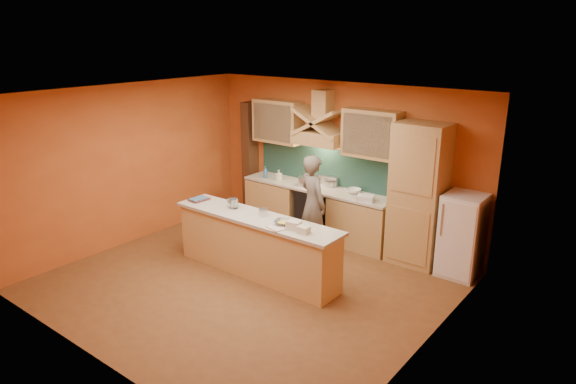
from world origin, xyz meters
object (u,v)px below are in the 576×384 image
Objects in this scene: mixing_bowl at (284,223)px; fridge at (462,235)px; person at (313,203)px; kitchen_scale at (263,213)px; stove at (316,211)px.

fridge is at bearing 44.56° from mixing_bowl.
kitchen_scale is at bearing 108.85° from person.
person is 1.37m from mixing_bowl.
person reaches higher than stove.
person reaches higher than mixing_bowl.
stove is 0.81m from person.
stove is at bearing -37.71° from person.
stove is 2.71m from fridge.
stove is 8.40× the size of kitchen_scale.
fridge is at bearing 0.00° from stove.
fridge reaches higher than stove.
kitchen_scale is at bearing -81.59° from stove.
stove is 3.32× the size of mixing_bowl.
mixing_bowl is (0.75, -1.92, 0.53)m from stove.
fridge is at bearing -142.67° from person.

